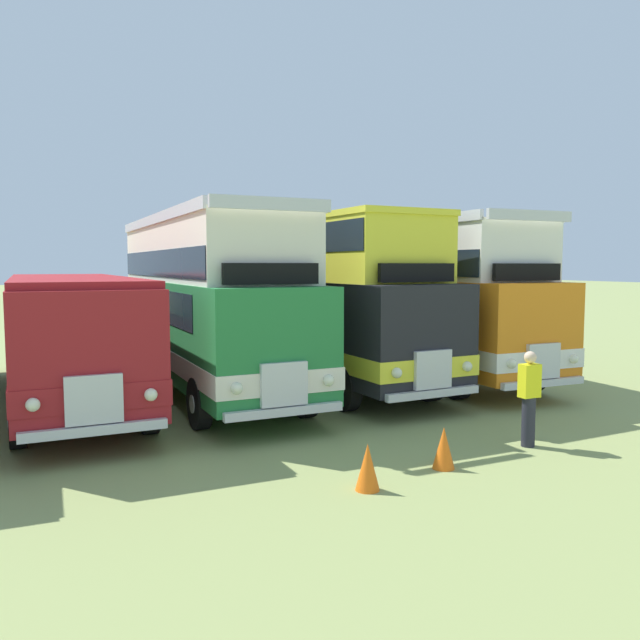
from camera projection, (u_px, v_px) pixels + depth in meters
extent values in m
plane|color=#8C9956|center=(210.00, 393.00, 16.14)|extent=(200.00, 200.00, 0.00)
cube|color=maroon|center=(71.00, 332.00, 14.71)|extent=(2.68, 10.15, 2.30)
cube|color=maroon|center=(72.00, 358.00, 14.77)|extent=(2.72, 10.19, 0.44)
cube|color=#19232D|center=(69.00, 305.00, 15.02)|extent=(2.66, 7.75, 0.76)
cube|color=#19232D|center=(91.00, 322.00, 10.15)|extent=(2.20, 0.14, 0.90)
cube|color=silver|center=(94.00, 399.00, 10.16)|extent=(0.90, 0.14, 0.80)
cube|color=silver|center=(95.00, 430.00, 10.18)|extent=(2.30, 0.18, 0.16)
sphere|color=#EAEACC|center=(151.00, 395.00, 10.53)|extent=(0.22, 0.22, 0.22)
sphere|color=#EAEACC|center=(33.00, 405.00, 9.77)|extent=(0.22, 0.22, 0.22)
cube|color=maroon|center=(69.00, 280.00, 14.61)|extent=(2.63, 9.75, 0.14)
cylinder|color=black|center=(149.00, 407.00, 12.19)|extent=(0.30, 1.04, 1.04)
cylinder|color=silver|center=(157.00, 406.00, 12.25)|extent=(0.03, 0.36, 0.36)
cylinder|color=black|center=(18.00, 419.00, 11.21)|extent=(0.30, 1.04, 1.04)
cylinder|color=silver|center=(8.00, 420.00, 11.15)|extent=(0.03, 0.36, 0.36)
cylinder|color=black|center=(108.00, 360.00, 18.24)|extent=(0.30, 1.04, 1.04)
cylinder|color=silver|center=(113.00, 360.00, 18.30)|extent=(0.03, 0.36, 0.36)
cylinder|color=black|center=(20.00, 365.00, 17.27)|extent=(0.30, 1.04, 1.04)
cylinder|color=silver|center=(14.00, 366.00, 17.20)|extent=(0.03, 0.36, 0.36)
cube|color=#237538|center=(207.00, 326.00, 16.14)|extent=(2.70, 10.43, 2.30)
cube|color=silver|center=(208.00, 349.00, 16.19)|extent=(2.74, 10.47, 0.44)
cube|color=#19232D|center=(203.00, 302.00, 16.44)|extent=(2.69, 8.03, 0.76)
cube|color=#19232D|center=(281.00, 315.00, 11.46)|extent=(2.20, 0.14, 0.90)
cube|color=silver|center=(284.00, 384.00, 11.47)|extent=(0.90, 0.14, 0.80)
cube|color=silver|center=(285.00, 411.00, 11.48)|extent=(2.30, 0.19, 0.16)
sphere|color=#EAEACC|center=(329.00, 380.00, 11.84)|extent=(0.22, 0.22, 0.22)
sphere|color=#EAEACC|center=(237.00, 388.00, 11.07)|extent=(0.22, 0.22, 0.22)
cube|color=silver|center=(204.00, 252.00, 16.20)|extent=(2.59, 9.53, 1.50)
cube|color=silver|center=(272.00, 203.00, 11.67)|extent=(2.40, 0.15, 0.24)
cube|color=silver|center=(168.00, 229.00, 19.95)|extent=(2.40, 0.15, 0.24)
cube|color=silver|center=(248.00, 222.00, 16.64)|extent=(0.29, 9.48, 0.24)
cube|color=silver|center=(155.00, 219.00, 15.62)|extent=(0.29, 9.48, 0.24)
cube|color=#19232D|center=(204.00, 264.00, 16.22)|extent=(2.62, 9.43, 0.64)
cube|color=black|center=(271.00, 274.00, 11.83)|extent=(1.90, 0.16, 0.40)
cylinder|color=black|center=(305.00, 393.00, 13.49)|extent=(0.30, 1.05, 1.04)
cylinder|color=silver|center=(311.00, 393.00, 13.55)|extent=(0.03, 0.36, 0.36)
cylinder|color=black|center=(199.00, 403.00, 12.51)|extent=(0.30, 1.05, 1.04)
cylinder|color=silver|center=(192.00, 404.00, 12.45)|extent=(0.03, 0.36, 0.36)
cylinder|color=black|center=(215.00, 353.00, 19.78)|extent=(0.30, 1.05, 1.04)
cylinder|color=silver|center=(220.00, 352.00, 19.85)|extent=(0.03, 0.36, 0.36)
cylinder|color=black|center=(140.00, 357.00, 18.81)|extent=(0.30, 1.05, 1.04)
cylinder|color=silver|center=(135.00, 357.00, 18.74)|extent=(0.03, 0.36, 0.36)
cube|color=black|center=(319.00, 321.00, 17.67)|extent=(2.99, 10.46, 2.30)
cube|color=yellow|center=(319.00, 342.00, 17.72)|extent=(3.03, 10.50, 0.44)
cube|color=#19232D|center=(313.00, 299.00, 17.97)|extent=(2.90, 8.06, 0.76)
cube|color=#19232D|center=(430.00, 309.00, 13.06)|extent=(2.20, 0.20, 0.90)
cube|color=silver|center=(433.00, 369.00, 13.07)|extent=(0.90, 0.16, 0.80)
cube|color=silver|center=(433.00, 393.00, 13.09)|extent=(2.30, 0.25, 0.16)
sphere|color=#EAEACC|center=(467.00, 366.00, 13.47)|extent=(0.22, 0.22, 0.22)
sphere|color=#EAEACC|center=(397.00, 373.00, 12.66)|extent=(0.22, 0.22, 0.22)
cube|color=yellow|center=(315.00, 253.00, 17.73)|extent=(2.85, 9.56, 1.50)
cube|color=yellow|center=(315.00, 224.00, 17.65)|extent=(2.91, 9.66, 0.14)
cube|color=#19232D|center=(315.00, 242.00, 17.70)|extent=(2.88, 9.46, 0.68)
cube|color=black|center=(417.00, 273.00, 13.43)|extent=(1.90, 0.21, 0.40)
cylinder|color=black|center=(429.00, 380.00, 15.11)|extent=(0.33, 1.05, 1.04)
cylinder|color=silver|center=(434.00, 379.00, 15.18)|extent=(0.04, 0.36, 0.36)
cylinder|color=black|center=(346.00, 388.00, 14.07)|extent=(0.33, 1.05, 1.04)
cylinder|color=silver|center=(340.00, 389.00, 14.01)|extent=(0.04, 0.36, 0.36)
cylinder|color=black|center=(305.00, 346.00, 21.29)|extent=(0.33, 1.05, 1.04)
cylinder|color=silver|center=(309.00, 346.00, 21.36)|extent=(0.04, 0.36, 0.36)
cylinder|color=black|center=(240.00, 351.00, 20.26)|extent=(0.33, 1.05, 1.04)
cylinder|color=silver|center=(236.00, 351.00, 20.19)|extent=(0.04, 0.36, 0.36)
cube|color=orange|center=(420.00, 317.00, 18.87)|extent=(2.64, 10.20, 2.30)
cube|color=white|center=(420.00, 337.00, 18.92)|extent=(2.68, 10.24, 0.44)
cube|color=#19232D|center=(414.00, 297.00, 19.18)|extent=(2.64, 7.80, 0.76)
cube|color=#19232D|center=(541.00, 306.00, 14.21)|extent=(2.20, 0.13, 0.90)
cube|color=silver|center=(543.00, 361.00, 14.22)|extent=(0.90, 0.13, 0.80)
cube|color=silver|center=(543.00, 383.00, 14.24)|extent=(2.30, 0.17, 0.16)
sphere|color=#EAEACC|center=(574.00, 359.00, 14.57)|extent=(0.22, 0.22, 0.22)
sphere|color=#EAEACC|center=(512.00, 364.00, 13.86)|extent=(0.22, 0.22, 0.22)
cube|color=white|center=(417.00, 254.00, 18.93)|extent=(2.53, 9.30, 1.50)
cube|color=silver|center=(530.00, 215.00, 14.44)|extent=(2.40, 0.13, 0.24)
cube|color=silver|center=(355.00, 233.00, 22.64)|extent=(2.40, 0.13, 0.24)
cube|color=silver|center=(451.00, 228.00, 19.33)|extent=(0.23, 9.26, 0.24)
cube|color=silver|center=(382.00, 226.00, 18.39)|extent=(0.23, 9.26, 0.24)
cube|color=#19232D|center=(417.00, 264.00, 18.96)|extent=(2.56, 9.20, 0.64)
cube|color=black|center=(527.00, 272.00, 14.60)|extent=(1.90, 0.15, 0.40)
cylinder|color=black|center=(531.00, 372.00, 16.24)|extent=(0.29, 1.04, 1.04)
cylinder|color=silver|center=(536.00, 371.00, 16.30)|extent=(0.02, 0.36, 0.36)
cylinder|color=black|center=(457.00, 378.00, 15.33)|extent=(0.29, 1.04, 1.04)
cylinder|color=silver|center=(452.00, 378.00, 15.27)|extent=(0.02, 0.36, 0.36)
cylinder|color=black|center=(398.00, 342.00, 22.42)|extent=(0.29, 1.04, 1.04)
cylinder|color=silver|center=(401.00, 342.00, 22.48)|extent=(0.02, 0.36, 0.36)
cylinder|color=black|center=(339.00, 346.00, 21.52)|extent=(0.29, 1.04, 1.04)
cylinder|color=silver|center=(335.00, 346.00, 21.46)|extent=(0.02, 0.36, 0.36)
cone|color=orange|center=(368.00, 467.00, 9.13)|extent=(0.36, 0.36, 0.69)
cone|color=orange|center=(444.00, 448.00, 10.10)|extent=(0.36, 0.36, 0.68)
cylinder|color=#23232D|center=(528.00, 422.00, 11.33)|extent=(0.24, 0.24, 0.90)
cube|color=yellow|center=(530.00, 381.00, 11.27)|extent=(0.36, 0.22, 0.60)
sphere|color=beige|center=(530.00, 357.00, 11.23)|extent=(0.22, 0.22, 0.22)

